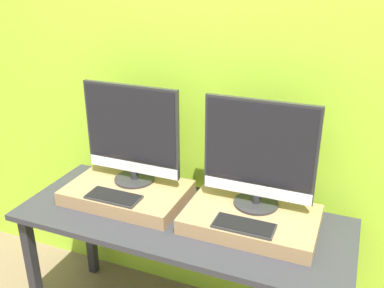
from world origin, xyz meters
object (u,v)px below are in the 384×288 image
(monitor_left, at_px, (132,134))
(keyboard_right, at_px, (244,226))
(monitor_right, at_px, (259,154))
(keyboard_left, at_px, (114,197))

(monitor_left, xyz_separation_m, keyboard_right, (0.66, -0.21, -0.26))
(monitor_right, bearing_deg, keyboard_left, -162.65)
(monitor_left, relative_size, monitor_right, 1.00)
(keyboard_left, distance_m, monitor_right, 0.74)
(keyboard_right, bearing_deg, monitor_left, 162.65)
(keyboard_right, bearing_deg, keyboard_left, 180.00)
(monitor_left, distance_m, keyboard_left, 0.33)
(keyboard_left, bearing_deg, keyboard_right, 0.00)
(monitor_right, distance_m, keyboard_right, 0.33)
(monitor_left, relative_size, keyboard_left, 1.93)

